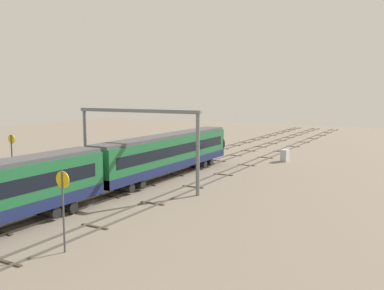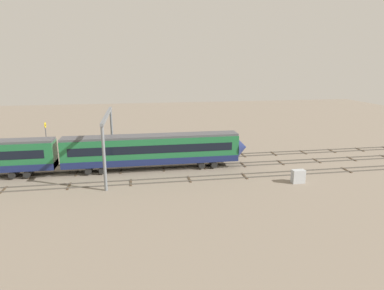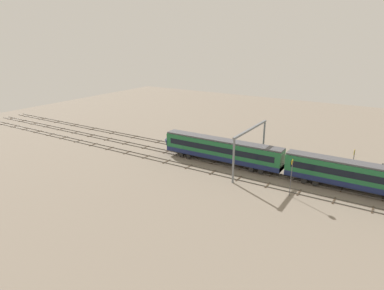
# 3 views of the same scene
# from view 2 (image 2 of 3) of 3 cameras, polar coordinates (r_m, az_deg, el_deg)

# --- Properties ---
(ground_plane) EXTENTS (156.83, 156.83, 0.00)m
(ground_plane) POSITION_cam_2_polar(r_m,az_deg,el_deg) (47.44, -1.40, -3.94)
(ground_plane) COLOR gray
(track_near_foreground) EXTENTS (140.83, 2.40, 0.16)m
(track_near_foreground) POSITION_cam_2_polar(r_m,az_deg,el_deg) (42.85, -0.46, -5.85)
(track_near_foreground) COLOR #59544C
(track_near_foreground) RESTS_ON ground
(track_with_train) EXTENTS (140.83, 2.40, 0.16)m
(track_with_train) POSITION_cam_2_polar(r_m,az_deg,el_deg) (47.42, -1.40, -3.86)
(track_with_train) COLOR #59544C
(track_with_train) RESTS_ON ground
(track_middle) EXTENTS (140.83, 2.40, 0.16)m
(track_middle) POSITION_cam_2_polar(r_m,az_deg,el_deg) (52.05, -2.18, -2.23)
(track_middle) COLOR #59544C
(track_middle) RESTS_ON ground
(overhead_gantry) EXTENTS (0.40, 14.55, 8.03)m
(overhead_gantry) POSITION_cam_2_polar(r_m,az_deg,el_deg) (45.70, -14.29, 2.53)
(overhead_gantry) COLOR slate
(overhead_gantry) RESTS_ON ground
(speed_sign_near_foreground) EXTENTS (0.14, 0.84, 5.98)m
(speed_sign_near_foreground) POSITION_cam_2_polar(r_m,az_deg,el_deg) (54.25, -23.77, 1.24)
(speed_sign_near_foreground) COLOR #4C4C51
(speed_sign_near_foreground) RESTS_ON ground
(relay_cabinet) EXTENTS (1.61, 0.86, 1.68)m
(relay_cabinet) POSITION_cam_2_polar(r_m,az_deg,el_deg) (43.53, 17.79, -5.16)
(relay_cabinet) COLOR #B2B7BC
(relay_cabinet) RESTS_ON ground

